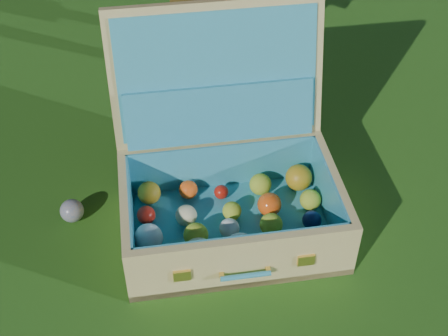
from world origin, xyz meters
TOP-DOWN VIEW (x-y plane):
  - ground at (0.00, 0.00)m, footprint 60.00×60.00m
  - stray_ball at (-0.41, 0.03)m, footprint 0.07×0.07m
  - suitcase at (0.01, -0.05)m, footprint 0.63×0.57m

SIDE VIEW (x-z plane):
  - ground at x=0.00m, z-range 0.00..0.00m
  - stray_ball at x=-0.41m, z-range 0.00..0.07m
  - suitcase at x=0.01m, z-range -0.12..0.42m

